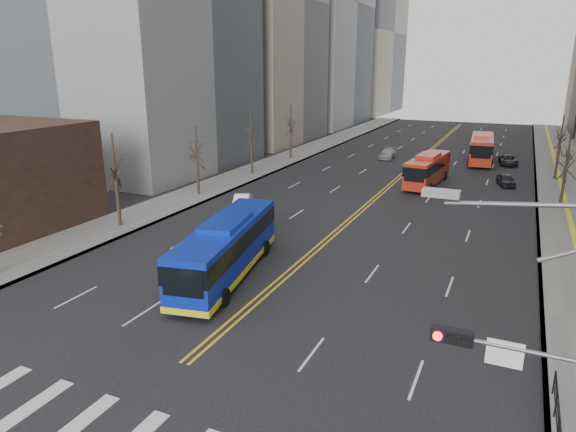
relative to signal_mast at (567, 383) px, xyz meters
The scene contains 13 objects.
sidewalk_right 43.43m from the signal_mast, 85.04° to the left, with size 7.00×130.00×0.15m, color gray.
sidewalk_left 52.80m from the signal_mast, 125.14° to the left, with size 5.00×130.00×0.15m, color gray.
centerline 54.98m from the signal_mast, 104.56° to the left, with size 0.55×100.00×0.01m.
signal_mast is the anchor object (origin of this frame).
pedestrian_railing 5.71m from the signal_mast, 82.40° to the left, with size 0.06×6.06×1.02m.
street_trees 38.71m from the signal_mast, 122.76° to the left, with size 35.20×47.20×7.60m.
blue_bus 21.06m from the signal_mast, 144.63° to the left, with size 4.83×12.52×3.56m.
red_bus_near 43.29m from the signal_mast, 103.80° to the left, with size 3.24×10.52×3.31m.
red_bus_far 58.59m from the signal_mast, 96.08° to the left, with size 3.45×11.68×3.65m.
car_white 35.01m from the signal_mast, 132.67° to the left, with size 1.34×3.85×1.27m, color white.
car_dark_mid 45.22m from the signal_mast, 93.33° to the left, with size 1.46×3.62×1.23m, color black.
car_silver 58.83m from the signal_mast, 107.81° to the left, with size 1.81×4.45×1.29m, color #929297.
car_dark_far 57.82m from the signal_mast, 92.79° to the left, with size 2.04×4.42×1.23m, color black.
Camera 1 is at (12.02, -10.71, 12.35)m, focal length 32.00 mm.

